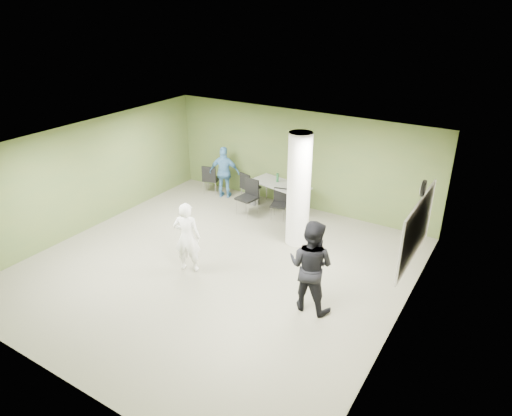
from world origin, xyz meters
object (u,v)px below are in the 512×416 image
Objects in this scene: chair_back_left at (210,177)px; man_black at (311,266)px; woman_white at (187,237)px; man_blue at (225,172)px; folding_table at (280,185)px.

man_black reaches higher than chair_back_left.
man_black is at bearing 161.63° from woman_white.
chair_back_left is 0.58m from man_blue.
chair_back_left is at bearing -81.28° from woman_white.
woman_white is 0.87× the size of man_black.
man_black is (5.08, -3.60, 0.40)m from chair_back_left.
folding_table is at bearing -53.95° from man_black.
woman_white reaches higher than chair_back_left.
folding_table is 1.96× the size of chair_back_left.
folding_table is 2.41m from chair_back_left.
woman_white is at bearing 3.19° from man_black.
man_black is at bearing 128.21° from chair_back_left.
man_black is 5.83m from man_blue.
folding_table is 3.84m from woman_white.
man_blue is at bearing -87.67° from woman_white.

